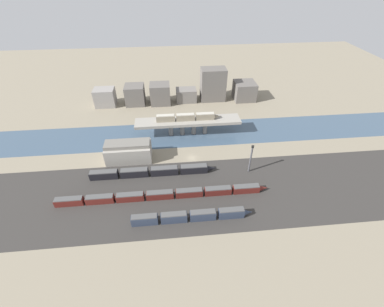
{
  "coord_description": "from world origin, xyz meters",
  "views": [
    {
      "loc": [
        -9.6,
        -99.21,
        80.06
      ],
      "look_at": [
        0.0,
        -1.02,
        3.58
      ],
      "focal_mm": 24.0,
      "sensor_mm": 36.0,
      "label": 1
    }
  ],
  "objects_px": {
    "train_yard_mid": "(163,195)",
    "signal_tower": "(251,159)",
    "train_yard_near": "(191,216)",
    "warehouse_building": "(129,151)",
    "train_on_bridge": "(188,117)",
    "train_yard_far": "(153,172)"
  },
  "relations": [
    {
      "from": "train_yard_mid",
      "to": "warehouse_building",
      "type": "height_order",
      "value": "warehouse_building"
    },
    {
      "from": "train_yard_near",
      "to": "train_yard_mid",
      "type": "distance_m",
      "value": 16.15
    },
    {
      "from": "train_on_bridge",
      "to": "warehouse_building",
      "type": "height_order",
      "value": "train_on_bridge"
    },
    {
      "from": "train_yard_near",
      "to": "train_yard_mid",
      "type": "height_order",
      "value": "train_yard_near"
    },
    {
      "from": "train_on_bridge",
      "to": "train_yard_near",
      "type": "bearing_deg",
      "value": -93.59
    },
    {
      "from": "train_yard_mid",
      "to": "signal_tower",
      "type": "xyz_separation_m",
      "value": [
        39.64,
        12.61,
        5.83
      ]
    },
    {
      "from": "warehouse_building",
      "to": "signal_tower",
      "type": "distance_m",
      "value": 57.92
    },
    {
      "from": "train_yard_mid",
      "to": "train_yard_far",
      "type": "bearing_deg",
      "value": 107.78
    },
    {
      "from": "train_yard_mid",
      "to": "signal_tower",
      "type": "relative_size",
      "value": 5.92
    },
    {
      "from": "train_yard_near",
      "to": "train_yard_far",
      "type": "xyz_separation_m",
      "value": [
        -14.98,
        26.91,
        -0.13
      ]
    },
    {
      "from": "train_yard_near",
      "to": "train_yard_mid",
      "type": "bearing_deg",
      "value": 129.79
    },
    {
      "from": "train_yard_far",
      "to": "signal_tower",
      "type": "height_order",
      "value": "signal_tower"
    },
    {
      "from": "train_on_bridge",
      "to": "train_yard_mid",
      "type": "height_order",
      "value": "train_on_bridge"
    },
    {
      "from": "train_on_bridge",
      "to": "train_yard_far",
      "type": "distance_m",
      "value": 38.56
    },
    {
      "from": "train_yard_mid",
      "to": "train_yard_far",
      "type": "distance_m",
      "value": 15.24
    },
    {
      "from": "train_yard_mid",
      "to": "train_yard_far",
      "type": "relative_size",
      "value": 1.53
    },
    {
      "from": "train_yard_near",
      "to": "train_yard_far",
      "type": "bearing_deg",
      "value": 119.11
    },
    {
      "from": "train_yard_mid",
      "to": "signal_tower",
      "type": "distance_m",
      "value": 42.0
    },
    {
      "from": "train_yard_near",
      "to": "warehouse_building",
      "type": "height_order",
      "value": "warehouse_building"
    },
    {
      "from": "warehouse_building",
      "to": "signal_tower",
      "type": "bearing_deg",
      "value": -14.51
    },
    {
      "from": "train_yard_far",
      "to": "warehouse_building",
      "type": "height_order",
      "value": "warehouse_building"
    },
    {
      "from": "warehouse_building",
      "to": "train_yard_mid",
      "type": "bearing_deg",
      "value": -58.87
    }
  ]
}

